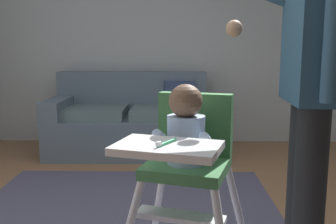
# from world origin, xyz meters

# --- Properties ---
(wall_far) EXTENTS (5.28, 0.06, 2.73)m
(wall_far) POSITION_xyz_m (0.00, 2.55, 1.37)
(wall_far) COLOR silver
(wall_far) RESTS_ON ground
(couch) EXTENTS (1.70, 0.86, 0.86)m
(couch) POSITION_xyz_m (-0.33, 2.03, 0.33)
(couch) COLOR slate
(couch) RESTS_ON ground
(high_chair) EXTENTS (0.75, 0.83, 0.98)m
(high_chair) POSITION_xyz_m (0.20, -0.39, 0.67)
(high_chair) COLOR white
(high_chair) RESTS_ON ground
(adult_standing) EXTENTS (0.51, 0.52, 1.71)m
(adult_standing) POSITION_xyz_m (0.73, -0.42, 0.97)
(adult_standing) COLOR #252729
(adult_standing) RESTS_ON ground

